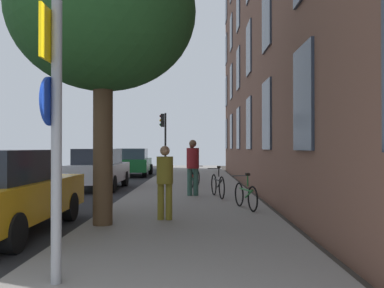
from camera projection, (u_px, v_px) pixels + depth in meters
ground_plane at (107, 188)px, 16.90m from camera, size 41.80×41.80×0.00m
road_asphalt at (57, 188)px, 16.93m from camera, size 7.00×38.00×0.01m
sidewalk at (191, 187)px, 16.86m from camera, size 4.20×38.00×0.12m
sign_post at (54, 119)px, 4.67m from camera, size 0.16×0.60×3.24m
traffic_light at (164, 132)px, 24.91m from camera, size 0.43×0.24×3.68m
tree_near at (103, 13)px, 8.26m from camera, size 3.76×3.76×5.91m
bicycle_0 at (246, 195)px, 10.32m from camera, size 0.53×1.56×0.92m
bicycle_1 at (218, 185)px, 12.78m from camera, size 0.48×1.77×0.98m
bicycle_2 at (195, 178)px, 16.07m from camera, size 0.52×1.65×0.92m
pedestrian_0 at (165, 177)px, 8.79m from camera, size 0.50×0.50×1.59m
pedestrian_1 at (193, 164)px, 13.23m from camera, size 0.48×0.48×1.81m
pedestrian_2 at (192, 159)px, 19.32m from camera, size 0.41×0.41×1.76m
car_0 at (2, 191)px, 7.79m from camera, size 1.89×4.49×1.62m
car_1 at (99, 168)px, 16.37m from camera, size 1.84×4.07×1.62m
car_2 at (133, 162)px, 24.05m from camera, size 2.09×4.45×1.62m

